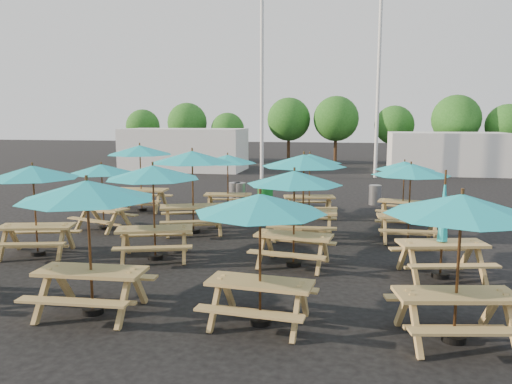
% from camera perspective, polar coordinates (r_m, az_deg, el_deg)
% --- Properties ---
extents(ground, '(120.00, 120.00, 0.00)m').
position_cam_1_polar(ground, '(14.99, -1.06, -4.99)').
color(ground, black).
rests_on(ground, ground).
extents(picnic_unit_1, '(2.76, 2.76, 2.33)m').
position_cam_1_polar(picnic_unit_1, '(13.70, -24.14, 1.63)').
color(picnic_unit_1, tan).
rests_on(picnic_unit_1, ground).
extents(picnic_unit_2, '(2.56, 2.56, 2.08)m').
position_cam_1_polar(picnic_unit_2, '(16.24, -17.24, 2.19)').
color(picnic_unit_2, tan).
rests_on(picnic_unit_2, ground).
extents(picnic_unit_3, '(2.56, 2.56, 2.51)m').
position_cam_1_polar(picnic_unit_3, '(19.19, -13.13, 4.35)').
color(picnic_unit_3, tan).
rests_on(picnic_unit_3, ground).
extents(picnic_unit_4, '(2.49, 2.49, 2.43)m').
position_cam_1_polar(picnic_unit_4, '(9.14, -18.73, -0.50)').
color(picnic_unit_4, tan).
rests_on(picnic_unit_4, ground).
extents(picnic_unit_5, '(2.90, 2.90, 2.37)m').
position_cam_1_polar(picnic_unit_5, '(12.39, -11.69, 1.73)').
color(picnic_unit_5, tan).
rests_on(picnic_unit_5, ground).
extents(picnic_unit_6, '(3.17, 3.17, 2.53)m').
position_cam_1_polar(picnic_unit_6, '(15.12, -7.30, 3.55)').
color(picnic_unit_6, tan).
rests_on(picnic_unit_6, ground).
extents(picnic_unit_7, '(2.37, 2.37, 2.19)m').
position_cam_1_polar(picnic_unit_7, '(18.19, -3.26, 3.47)').
color(picnic_unit_7, tan).
rests_on(picnic_unit_7, ground).
extents(picnic_unit_8, '(2.44, 2.44, 2.27)m').
position_cam_1_polar(picnic_unit_8, '(8.22, 0.47, -2.03)').
color(picnic_unit_8, tan).
rests_on(picnic_unit_8, ground).
extents(picnic_unit_9, '(2.55, 2.55, 2.29)m').
position_cam_1_polar(picnic_unit_9, '(11.60, 4.40, 1.11)').
color(picnic_unit_9, tan).
rests_on(picnic_unit_9, ground).
extents(picnic_unit_10, '(2.50, 2.50, 2.48)m').
position_cam_1_polar(picnic_unit_10, '(14.30, 5.48, 3.13)').
color(picnic_unit_10, tan).
rests_on(picnic_unit_10, ground).
extents(picnic_unit_11, '(2.60, 2.60, 2.26)m').
position_cam_1_polar(picnic_unit_11, '(17.57, 6.17, 3.47)').
color(picnic_unit_11, tan).
rests_on(picnic_unit_11, ground).
extents(picnic_unit_12, '(2.70, 2.70, 2.37)m').
position_cam_1_polar(picnic_unit_12, '(8.17, 22.42, -2.14)').
color(picnic_unit_12, tan).
rests_on(picnic_unit_12, ground).
extents(picnic_unit_13, '(2.17, 1.99, 2.38)m').
position_cam_1_polar(picnic_unit_13, '(11.62, 20.53, -4.52)').
color(picnic_unit_13, tan).
rests_on(picnic_unit_13, ground).
extents(picnic_unit_14, '(2.25, 2.25, 2.23)m').
position_cam_1_polar(picnic_unit_14, '(14.62, 17.26, 2.03)').
color(picnic_unit_14, tan).
rests_on(picnic_unit_14, ground).
extents(picnic_unit_15, '(2.42, 2.42, 2.06)m').
position_cam_1_polar(picnic_unit_15, '(17.59, 16.60, 2.59)').
color(picnic_unit_15, tan).
rests_on(picnic_unit_15, ground).
extents(waste_bin_0, '(0.50, 0.50, 0.80)m').
position_cam_1_polar(waste_bin_0, '(21.04, -2.44, -0.00)').
color(waste_bin_0, gray).
rests_on(waste_bin_0, ground).
extents(waste_bin_1, '(0.50, 0.50, 0.80)m').
position_cam_1_polar(waste_bin_1, '(20.97, -1.83, -0.02)').
color(waste_bin_1, gray).
rests_on(waste_bin_1, ground).
extents(waste_bin_2, '(0.50, 0.50, 0.80)m').
position_cam_1_polar(waste_bin_2, '(20.73, 1.27, -0.12)').
color(waste_bin_2, '#198C2C').
rests_on(waste_bin_2, ground).
extents(waste_bin_3, '(0.50, 0.50, 0.80)m').
position_cam_1_polar(waste_bin_3, '(20.71, 0.88, -0.13)').
color(waste_bin_3, '#198C2C').
rests_on(waste_bin_3, ground).
extents(waste_bin_4, '(0.50, 0.50, 0.80)m').
position_cam_1_polar(waste_bin_4, '(20.78, 13.45, -0.33)').
color(waste_bin_4, gray).
rests_on(waste_bin_4, ground).
extents(mast_0, '(0.20, 0.20, 12.00)m').
position_cam_1_polar(mast_0, '(28.82, 0.69, 13.43)').
color(mast_0, silver).
rests_on(mast_0, ground).
extents(mast_1, '(0.20, 0.20, 12.00)m').
position_cam_1_polar(mast_1, '(30.42, 13.84, 12.93)').
color(mast_1, silver).
rests_on(mast_1, ground).
extents(event_tent_0, '(8.00, 4.00, 2.80)m').
position_cam_1_polar(event_tent_0, '(34.15, -8.15, 4.83)').
color(event_tent_0, silver).
rests_on(event_tent_0, ground).
extents(event_tent_1, '(7.00, 4.00, 2.60)m').
position_cam_1_polar(event_tent_1, '(33.89, 20.92, 4.17)').
color(event_tent_1, silver).
rests_on(event_tent_1, ground).
extents(tree_0, '(2.80, 2.80, 4.24)m').
position_cam_1_polar(tree_0, '(43.04, -12.80, 7.33)').
color(tree_0, '#382314').
rests_on(tree_0, ground).
extents(tree_1, '(3.11, 3.11, 4.72)m').
position_cam_1_polar(tree_1, '(40.24, -7.86, 7.86)').
color(tree_1, '#382314').
rests_on(tree_1, ground).
extents(tree_2, '(2.59, 2.59, 3.93)m').
position_cam_1_polar(tree_2, '(39.08, -3.25, 7.14)').
color(tree_2, '#382314').
rests_on(tree_2, ground).
extents(tree_3, '(3.36, 3.36, 5.09)m').
position_cam_1_polar(tree_3, '(39.28, 3.76, 8.28)').
color(tree_3, '#382314').
rests_on(tree_3, ground).
extents(tree_4, '(3.41, 3.41, 5.17)m').
position_cam_1_polar(tree_4, '(38.55, 9.13, 8.27)').
color(tree_4, '#382314').
rests_on(tree_4, ground).
extents(tree_5, '(2.94, 2.94, 4.45)m').
position_cam_1_polar(tree_5, '(39.09, 15.53, 7.36)').
color(tree_5, '#382314').
rests_on(tree_5, ground).
extents(tree_6, '(3.38, 3.38, 5.13)m').
position_cam_1_polar(tree_6, '(37.88, 21.89, 7.73)').
color(tree_6, '#382314').
rests_on(tree_6, ground).
extents(tree_7, '(2.95, 2.95, 4.48)m').
position_cam_1_polar(tree_7, '(38.70, 26.81, 6.79)').
color(tree_7, '#382314').
rests_on(tree_7, ground).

